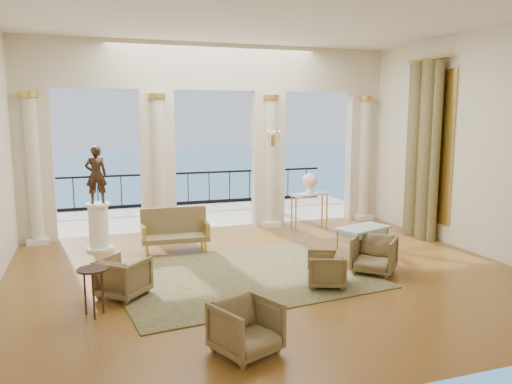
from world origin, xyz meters
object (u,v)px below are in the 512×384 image
object	(u,v)px
pedestal	(99,228)
side_table	(93,275)
armchair_c	(326,268)
armchair_d	(123,275)
armchair_a	(246,325)
statue	(96,175)
console_table	(309,199)
armchair_b	(374,253)
game_table	(363,231)
settee	(175,230)

from	to	relation	value
pedestal	side_table	distance (m)	3.59
armchair_c	side_table	xyz separation A→B (m)	(-3.67, -0.07, 0.29)
armchair_d	side_table	world-z (taller)	side_table
armchair_a	statue	bearing A→B (deg)	83.40
armchair_d	console_table	xyz separation A→B (m)	(4.74, 3.36, 0.40)
console_table	armchair_b	bearing A→B (deg)	-109.91
armchair_c	game_table	distance (m)	1.65
settee	side_table	world-z (taller)	settee
settee	game_table	distance (m)	3.83
side_table	settee	bearing A→B (deg)	61.13
armchair_a	pedestal	bearing A→B (deg)	83.40
armchair_c	game_table	bearing A→B (deg)	150.58
settee	pedestal	xyz separation A→B (m)	(-1.49, 0.58, 0.04)
armchair_c	armchair_b	bearing A→B (deg)	130.02
settee	armchair_a	bearing A→B (deg)	-86.22
armchair_b	statue	world-z (taller)	statue
armchair_b	side_table	xyz separation A→B (m)	(-4.81, -0.43, 0.23)
armchair_a	armchair_b	size ratio (longest dim) A/B	0.96
pedestal	armchair_b	bearing A→B (deg)	-34.15
settee	side_table	size ratio (longest dim) A/B	2.00
armchair_a	game_table	world-z (taller)	armchair_a
armchair_c	side_table	world-z (taller)	side_table
game_table	side_table	xyz separation A→B (m)	(-4.95, -1.07, -0.02)
armchair_c	statue	size ratio (longest dim) A/B	0.53
armchair_a	armchair_d	distance (m)	2.72
armchair_d	game_table	xyz separation A→B (m)	(4.50, 0.41, 0.28)
game_table	console_table	distance (m)	2.96
settee	console_table	size ratio (longest dim) A/B	1.39
armchair_a	armchair_b	distance (m)	3.81
armchair_d	side_table	distance (m)	0.84
armchair_b	settee	world-z (taller)	settee
armchair_a	pedestal	size ratio (longest dim) A/B	0.70
statue	armchair_d	bearing A→B (deg)	89.01
game_table	armchair_d	bearing A→B (deg)	165.77
armchair_c	console_table	distance (m)	4.25
armchair_d	statue	xyz separation A→B (m)	(-0.29, 2.92, 1.26)
armchair_a	armchair_d	bearing A→B (deg)	94.63
armchair_a	side_table	world-z (taller)	armchair_a
armchair_b	console_table	distance (m)	3.63
console_table	settee	bearing A→B (deg)	-177.89
pedestal	console_table	xyz separation A→B (m)	(5.03, 0.44, 0.26)
armchair_c	console_table	world-z (taller)	console_table
armchair_a	console_table	bearing A→B (deg)	36.25
pedestal	side_table	size ratio (longest dim) A/B	1.45
armchair_a	game_table	bearing A→B (deg)	18.41
armchair_b	armchair_d	bearing A→B (deg)	-138.74
armchair_c	pedestal	xyz separation A→B (m)	(-3.51, 3.51, 0.17)
armchair_b	game_table	size ratio (longest dim) A/B	0.65
console_table	statue	bearing A→B (deg)	171.01
armchair_d	pedestal	bearing A→B (deg)	-42.13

